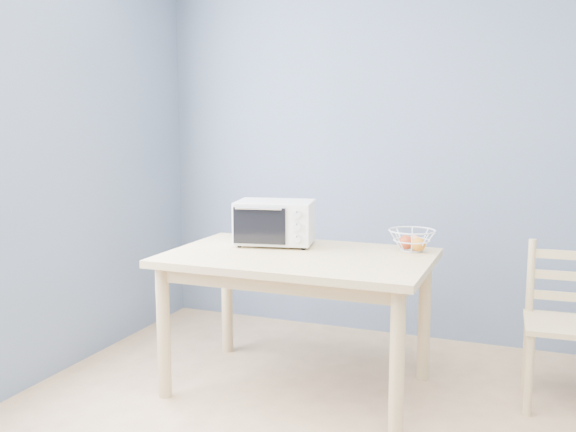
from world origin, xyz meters
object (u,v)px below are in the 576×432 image
at_px(toaster_oven, 272,222).
at_px(fruit_basket, 412,240).
at_px(dining_table, 298,273).
at_px(dining_chair, 564,327).

relative_size(toaster_oven, fruit_basket, 1.62).
bearing_deg(dining_table, fruit_basket, 29.14).
bearing_deg(fruit_basket, dining_table, -150.86).
bearing_deg(dining_table, toaster_oven, 140.70).
relative_size(fruit_basket, dining_chair, 0.36).
bearing_deg(toaster_oven, dining_chair, -6.85).
relative_size(dining_table, dining_chair, 1.67).
xyz_separation_m(dining_table, fruit_basket, (0.55, 0.31, 0.16)).
xyz_separation_m(toaster_oven, dining_chair, (1.58, 0.12, -0.47)).
distance_m(fruit_basket, dining_chair, 0.88).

